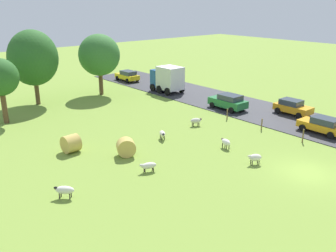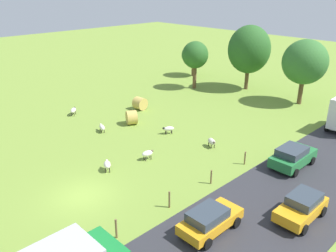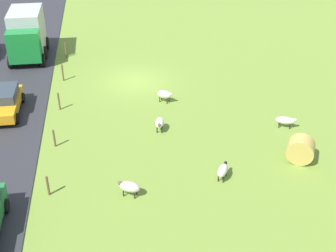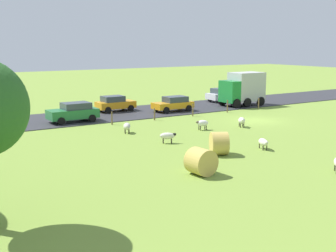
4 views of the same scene
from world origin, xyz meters
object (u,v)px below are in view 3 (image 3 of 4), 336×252
(sheep_4, at_px, (223,170))
(car_1, at_px, (4,101))
(sheep_1, at_px, (160,123))
(sheep_0, at_px, (285,120))
(sheep_5, at_px, (129,187))
(sheep_2, at_px, (165,94))
(hay_bale_1, at_px, (301,149))
(truck_0, at_px, (27,34))

(sheep_4, bearing_deg, car_1, -34.69)
(sheep_1, bearing_deg, sheep_0, 175.19)
(sheep_4, distance_m, car_1, 14.53)
(sheep_0, bearing_deg, sheep_5, 27.52)
(sheep_5, bearing_deg, sheep_4, -171.75)
(sheep_4, height_order, sheep_5, sheep_5)
(sheep_4, bearing_deg, sheep_0, -138.34)
(sheep_2, height_order, hay_bale_1, hay_bale_1)
(sheep_4, bearing_deg, hay_bale_1, -167.80)
(sheep_2, xyz_separation_m, sheep_4, (-1.88, 8.40, -0.03))
(sheep_1, relative_size, truck_0, 0.23)
(truck_0, xyz_separation_m, car_1, (0.52, 8.71, -1.11))
(sheep_5, xyz_separation_m, car_1, (7.20, -8.96, 0.31))
(sheep_2, height_order, sheep_5, sheep_2)
(sheep_0, bearing_deg, sheep_1, -4.81)
(sheep_0, distance_m, sheep_5, 10.81)
(sheep_2, height_order, car_1, car_1)
(sheep_0, bearing_deg, truck_0, -37.91)
(sheep_4, bearing_deg, truck_0, -56.05)
(hay_bale_1, xyz_separation_m, truck_0, (15.87, -16.02, 1.23))
(sheep_2, bearing_deg, sheep_4, 102.64)
(sheep_0, bearing_deg, sheep_2, -31.31)
(sheep_2, relative_size, hay_bale_1, 0.75)
(truck_0, height_order, car_1, truck_0)
(sheep_0, xyz_separation_m, hay_bale_1, (0.41, 3.35, 0.25))
(sheep_2, relative_size, sheep_4, 0.94)
(sheep_1, xyz_separation_m, hay_bale_1, (-7.05, 3.98, 0.18))
(sheep_1, relative_size, car_1, 0.27)
(sheep_5, distance_m, truck_0, 18.94)
(sheep_1, xyz_separation_m, sheep_4, (-2.62, 4.93, -0.02))
(sheep_5, bearing_deg, sheep_2, -107.49)
(car_1, bearing_deg, truck_0, -93.39)
(hay_bale_1, bearing_deg, sheep_4, 12.20)
(sheep_0, relative_size, hay_bale_1, 0.88)
(sheep_4, height_order, truck_0, truck_0)
(sheep_2, bearing_deg, hay_bale_1, 130.34)
(sheep_0, bearing_deg, hay_bale_1, 83.07)
(sheep_2, bearing_deg, truck_0, -41.95)
(sheep_0, relative_size, sheep_5, 1.07)
(truck_0, bearing_deg, sheep_4, 123.95)
(hay_bale_1, bearing_deg, sheep_0, -96.93)
(truck_0, bearing_deg, sheep_5, 110.73)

